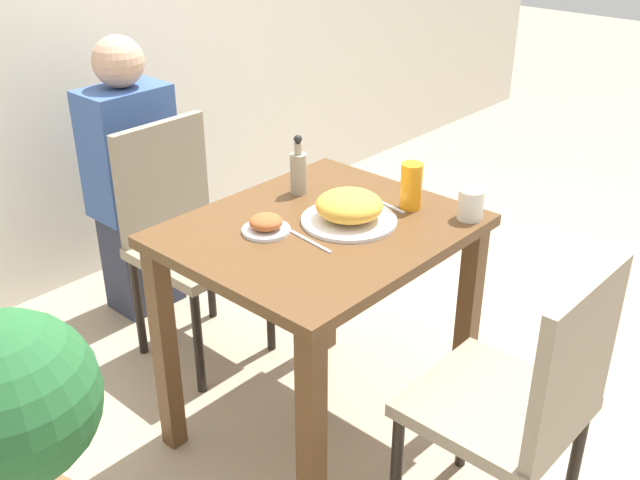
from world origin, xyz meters
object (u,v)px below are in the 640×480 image
Objects in this scene: chair_far at (185,229)px; drink_cup at (471,204)px; juice_glass at (411,186)px; food_plate at (349,209)px; side_plate at (266,225)px; person_figure at (133,181)px; chair_near at (524,399)px; sauce_bottle at (298,171)px; potted_plant_left at (15,421)px.

chair_far is 1.11m from drink_cup.
drink_cup is 0.64× the size of juice_glass.
food_plate is 0.22m from juice_glass.
person_figure is (0.24, 1.04, -0.22)m from side_plate.
juice_glass is at bearing -81.44° from person_figure.
chair_far is (0.04, 1.43, 0.00)m from chair_near.
sauce_bottle is at bearing 113.89° from juice_glass.
drink_cup is 0.19m from juice_glass.
drink_cup is at bearing -130.12° from chair_near.
sauce_bottle is (0.14, 0.93, 0.34)m from chair_near.
chair_far is 6.15× the size of juice_glass.
drink_cup is at bearing -73.58° from chair_far.
drink_cup is at bearing -72.47° from juice_glass.
food_plate is at bearing -87.39° from chair_far.
person_figure is (0.06, 0.40, 0.07)m from chair_far.
juice_glass is (-0.06, 0.18, 0.03)m from drink_cup.
side_plate is 0.62m from drink_cup.
chair_far is at bearing -91.65° from chair_near.
chair_near is 1.10× the size of potted_plant_left.
juice_glass is 0.13× the size of person_figure.
sauce_bottle reaches higher than food_plate.
potted_plant_left is (-1.01, 0.20, -0.29)m from food_plate.
drink_cup is (0.27, -0.25, 0.00)m from food_plate.
drink_cup is 0.08× the size of person_figure.
juice_glass is at bearing -73.82° from chair_far.
chair_far is 1.13m from potted_plant_left.
person_figure reaches higher than potted_plant_left.
juice_glass is 0.74× the size of sauce_bottle.
person_figure reaches higher than food_plate.
chair_near is at bearing -91.65° from chair_far.
chair_near is 1.00× the size of chair_far.
person_figure is (1.04, 0.97, 0.04)m from potted_plant_left.
chair_far is 0.41m from person_figure.
sauce_bottle is (0.06, 0.27, 0.03)m from food_plate.
juice_glass reaches higher than chair_near.
drink_cup is at bearing -19.55° from potted_plant_left.
sauce_bottle is 0.24× the size of potted_plant_left.
side_plate is (-0.14, 0.80, 0.29)m from chair_near.
chair_near is 3.12× the size of food_plate.
drink_cup reaches higher than potted_plant_left.
chair_far is at bearing 106.42° from drink_cup.
chair_near is at bearing -98.32° from sauce_bottle.
chair_near is 0.86m from side_plate.
food_plate is 0.37m from drink_cup.
food_plate is 1.07m from potted_plant_left.
sauce_bottle is (-0.21, 0.52, 0.03)m from drink_cup.
food_plate is 2.04× the size of side_plate.
sauce_bottle is (-0.15, 0.34, 0.00)m from juice_glass.
chair_near is 0.62m from drink_cup.
food_plate is 1.46× the size of sauce_bottle.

